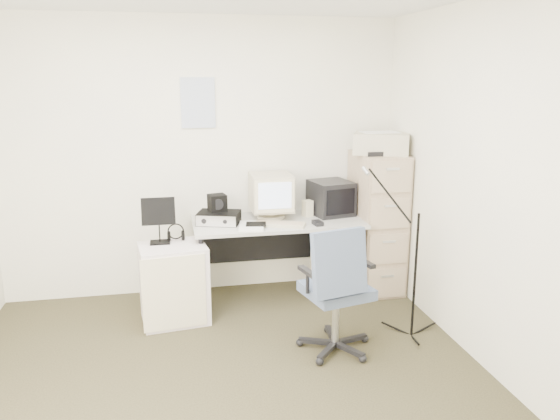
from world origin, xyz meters
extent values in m
cube|color=#2B2818|center=(0.00, 0.00, -0.01)|extent=(3.60, 3.60, 0.01)
cube|color=white|center=(0.00, 1.80, 1.25)|extent=(3.60, 0.02, 2.50)
cube|color=white|center=(0.00, -1.80, 1.25)|extent=(3.60, 0.02, 2.50)
cube|color=white|center=(1.80, 0.00, 1.25)|extent=(0.02, 3.60, 2.50)
cube|color=white|center=(-0.02, 1.79, 1.75)|extent=(0.30, 0.02, 0.44)
cube|color=#937B5E|center=(1.58, 1.48, 0.65)|extent=(0.40, 0.60, 1.30)
cube|color=#BCB594|center=(1.58, 1.45, 1.39)|extent=(0.57, 0.50, 0.19)
cube|color=#B7B4A3|center=(0.63, 1.45, 0.36)|extent=(1.50, 0.70, 0.73)
cube|color=#BCB594|center=(0.59, 1.55, 0.93)|extent=(0.37, 0.39, 0.40)
cube|color=black|center=(1.16, 1.57, 0.89)|extent=(0.41, 0.42, 0.31)
cube|color=beige|center=(0.93, 1.53, 0.80)|extent=(0.10, 0.10, 0.15)
cube|color=#BCB594|center=(0.62, 1.27, 0.74)|extent=(0.46, 0.31, 0.02)
cube|color=black|center=(0.94, 1.23, 0.75)|extent=(0.08, 0.13, 0.04)
cube|color=black|center=(0.11, 1.45, 0.78)|extent=(0.42, 0.35, 0.10)
cube|color=black|center=(0.10, 1.50, 0.90)|extent=(0.17, 0.16, 0.15)
cube|color=white|center=(0.37, 1.28, 0.74)|extent=(0.25, 0.31, 0.02)
cube|color=#BCB594|center=(1.14, 1.34, 0.21)|extent=(0.37, 0.50, 0.42)
cube|color=slate|center=(0.85, 0.38, 0.49)|extent=(0.68, 0.68, 0.98)
cube|color=silver|center=(-0.30, 1.13, 0.33)|extent=(0.58, 0.48, 0.65)
cube|color=black|center=(-0.40, 1.22, 0.85)|extent=(0.30, 0.21, 0.39)
torus|color=black|center=(-0.27, 1.27, 0.70)|extent=(0.16, 0.16, 0.03)
cylinder|color=black|center=(1.52, 0.49, 0.65)|extent=(0.02, 0.02, 1.29)
camera|label=1|loc=(-0.29, -3.16, 2.00)|focal=35.00mm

